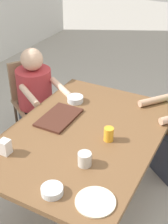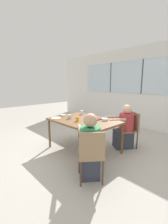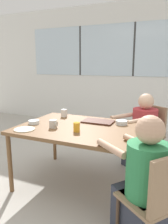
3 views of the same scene
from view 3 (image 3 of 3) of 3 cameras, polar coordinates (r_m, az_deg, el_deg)
name	(u,v)px [view 3 (image 3 of 3)]	position (r m, az deg, el deg)	size (l,w,h in m)	color
ground_plane	(84,184)	(2.86, 0.00, -18.25)	(16.00, 16.00, 0.00)	#B2ADA3
wall_back_with_windows	(134,66)	(5.11, 12.86, 11.72)	(8.40, 0.08, 2.80)	silver
dining_table	(84,131)	(2.58, 0.00, -5.11)	(1.52, 1.07, 0.74)	brown
chair_for_woman_green_shirt	(159,196)	(1.80, 19.03, -20.07)	(0.56, 0.56, 0.86)	#937556
chair_for_man_blue_shirt	(150,130)	(3.39, 16.96, -4.41)	(0.55, 0.55, 0.86)	#937556
person_woman_green_shirt	(143,188)	(1.91, 15.10, -18.56)	(0.67, 0.62, 1.09)	#333847
person_man_blue_shirt	(142,134)	(3.28, 14.94, -5.69)	(0.64, 0.72, 1.06)	#333847
food_tray_dark	(98,122)	(2.77, 3.71, -2.49)	(0.38, 0.24, 0.02)	#472319
coffee_mug	(53,124)	(2.55, -8.03, -3.09)	(0.10, 0.09, 0.09)	beige
juice_glass	(76,127)	(2.38, -2.04, -3.95)	(0.07, 0.07, 0.10)	gold
milk_carton_small	(64,113)	(3.06, -5.23, -0.28)	(0.07, 0.07, 0.11)	silver
bowl_white_shallow	(34,122)	(2.77, -12.95, -2.57)	(0.13, 0.13, 0.04)	silver
bowl_cereal	(122,123)	(2.70, 9.78, -2.72)	(0.14, 0.14, 0.05)	silver
plate_tortillas	(24,129)	(2.55, -15.29, -4.38)	(0.23, 0.23, 0.01)	beige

